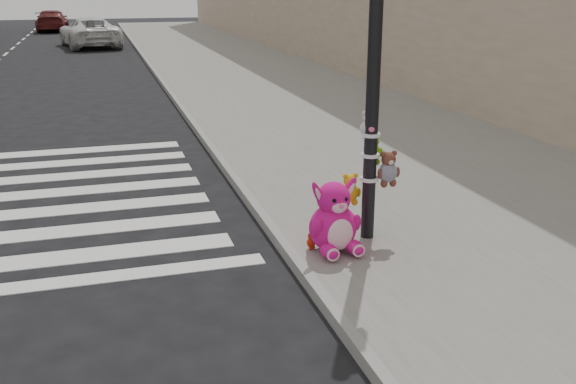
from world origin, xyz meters
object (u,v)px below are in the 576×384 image
object	(u,v)px
signal_pole	(373,110)
red_teddy	(311,241)
car_white_near	(89,32)
pink_bunny	(334,222)

from	to	relation	value
signal_pole	red_teddy	distance (m)	1.71
signal_pole	car_white_near	distance (m)	28.87
pink_bunny	car_white_near	xyz separation A→B (m)	(-2.69, 28.99, 0.25)
pink_bunny	red_teddy	distance (m)	0.38
red_teddy	pink_bunny	bearing A→B (deg)	-56.98
pink_bunny	car_white_near	distance (m)	29.12
red_teddy	car_white_near	bearing A→B (deg)	66.61
pink_bunny	red_teddy	xyz separation A→B (m)	(-0.24, 0.13, -0.26)
pink_bunny	car_white_near	size ratio (longest dim) A/B	0.17
red_teddy	car_white_near	distance (m)	28.97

